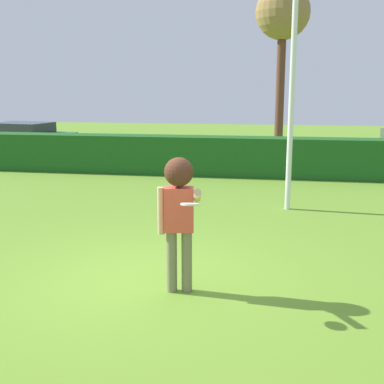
% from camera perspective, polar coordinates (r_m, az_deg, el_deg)
% --- Properties ---
extents(ground_plane, '(60.00, 60.00, 0.00)m').
position_cam_1_polar(ground_plane, '(7.24, -4.88, -9.93)').
color(ground_plane, olive).
extents(person, '(0.65, 0.73, 1.81)m').
position_cam_1_polar(person, '(6.47, -1.50, -1.51)').
color(person, '#767451').
rests_on(person, ground).
extents(frisbee, '(0.22, 0.22, 0.06)m').
position_cam_1_polar(frisbee, '(5.91, -0.24, -1.41)').
color(frisbee, white).
extents(lamppost, '(0.24, 0.24, 7.04)m').
position_cam_1_polar(lamppost, '(11.16, 11.57, 17.64)').
color(lamppost, silver).
rests_on(lamppost, ground).
extents(hedge_row, '(18.92, 0.90, 1.19)m').
position_cam_1_polar(hedge_row, '(15.41, 3.20, 4.10)').
color(hedge_row, '#1C551C').
rests_on(hedge_row, ground).
extents(parked_car_green, '(4.43, 2.41, 1.25)m').
position_cam_1_polar(parked_car_green, '(21.71, -18.70, 6.02)').
color(parked_car_green, '#1E6633').
rests_on(parked_car_green, ground).
extents(bare_elm_tree, '(2.14, 2.14, 6.60)m').
position_cam_1_polar(bare_elm_tree, '(21.06, 10.28, 19.05)').
color(bare_elm_tree, brown).
rests_on(bare_elm_tree, ground).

